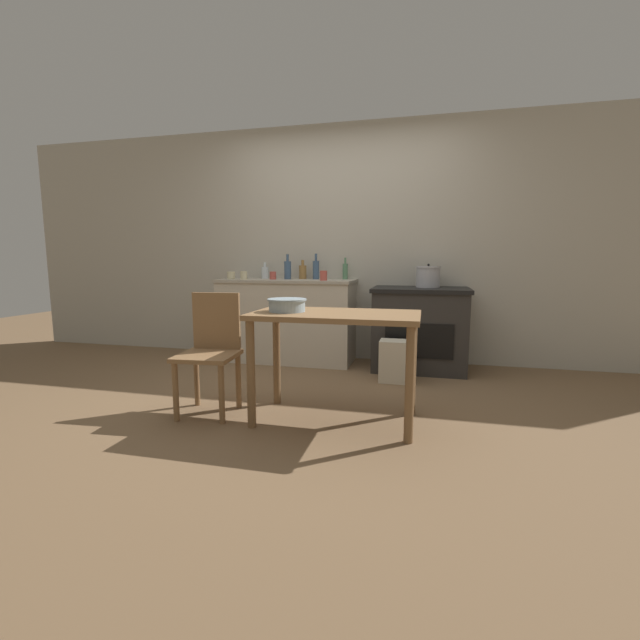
{
  "coord_description": "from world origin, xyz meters",
  "views": [
    {
      "loc": [
        0.89,
        -3.13,
        1.1
      ],
      "look_at": [
        0.0,
        0.46,
        0.58
      ],
      "focal_mm": 24.0,
      "sensor_mm": 36.0,
      "label": 1
    }
  ],
  "objects_px": {
    "cup_mid_right": "(324,276)",
    "cup_center_right": "(244,275)",
    "flour_sack": "(396,361)",
    "bottle_center_left": "(316,269)",
    "work_table": "(335,331)",
    "cup_right": "(273,275)",
    "bottle_center": "(345,271)",
    "bottle_left": "(303,272)",
    "bottle_mid_left": "(288,270)",
    "cup_far_right": "(231,275)",
    "stove": "(420,329)",
    "bottle_far_left": "(265,272)",
    "stock_pot": "(428,277)",
    "mixing_bowl_large": "(287,304)",
    "chair": "(211,349)"
  },
  "relations": [
    {
      "from": "cup_center_right",
      "to": "cup_far_right",
      "type": "xyz_separation_m",
      "value": [
        -0.16,
        0.03,
        -0.0
      ]
    },
    {
      "from": "mixing_bowl_large",
      "to": "cup_mid_right",
      "type": "distance_m",
      "value": 1.52
    },
    {
      "from": "stove",
      "to": "work_table",
      "type": "distance_m",
      "value": 1.69
    },
    {
      "from": "cup_right",
      "to": "bottle_center",
      "type": "bearing_deg",
      "value": 16.23
    },
    {
      "from": "work_table",
      "to": "bottle_far_left",
      "type": "height_order",
      "value": "bottle_far_left"
    },
    {
      "from": "bottle_center_left",
      "to": "cup_right",
      "type": "bearing_deg",
      "value": -159.14
    },
    {
      "from": "bottle_far_left",
      "to": "cup_mid_right",
      "type": "bearing_deg",
      "value": -22.0
    },
    {
      "from": "bottle_left",
      "to": "bottle_far_left",
      "type": "bearing_deg",
      "value": 179.19
    },
    {
      "from": "stove",
      "to": "bottle_mid_left",
      "type": "distance_m",
      "value": 1.54
    },
    {
      "from": "bottle_mid_left",
      "to": "cup_right",
      "type": "relative_size",
      "value": 3.2
    },
    {
      "from": "flour_sack",
      "to": "cup_right",
      "type": "xyz_separation_m",
      "value": [
        -1.37,
        0.53,
        0.74
      ]
    },
    {
      "from": "stock_pot",
      "to": "bottle_far_left",
      "type": "relative_size",
      "value": 1.36
    },
    {
      "from": "bottle_far_left",
      "to": "cup_far_right",
      "type": "relative_size",
      "value": 2.17
    },
    {
      "from": "work_table",
      "to": "cup_mid_right",
      "type": "bearing_deg",
      "value": 106.31
    },
    {
      "from": "flour_sack",
      "to": "bottle_left",
      "type": "xyz_separation_m",
      "value": [
        -1.08,
        0.71,
        0.78
      ]
    },
    {
      "from": "stock_pot",
      "to": "bottle_center_left",
      "type": "distance_m",
      "value": 1.19
    },
    {
      "from": "cup_right",
      "to": "bottle_far_left",
      "type": "bearing_deg",
      "value": 131.06
    },
    {
      "from": "bottle_left",
      "to": "cup_mid_right",
      "type": "bearing_deg",
      "value": -44.16
    },
    {
      "from": "bottle_mid_left",
      "to": "bottle_center_left",
      "type": "relative_size",
      "value": 0.98
    },
    {
      "from": "bottle_center_left",
      "to": "chair",
      "type": "bearing_deg",
      "value": -100.3
    },
    {
      "from": "stock_pot",
      "to": "cup_far_right",
      "type": "height_order",
      "value": "stock_pot"
    },
    {
      "from": "flour_sack",
      "to": "bottle_left",
      "type": "distance_m",
      "value": 1.51
    },
    {
      "from": "stock_pot",
      "to": "cup_center_right",
      "type": "height_order",
      "value": "stock_pot"
    },
    {
      "from": "chair",
      "to": "flour_sack",
      "type": "xyz_separation_m",
      "value": [
        1.25,
        1.09,
        -0.27
      ]
    },
    {
      "from": "stock_pot",
      "to": "bottle_far_left",
      "type": "bearing_deg",
      "value": 176.33
    },
    {
      "from": "bottle_left",
      "to": "bottle_center_left",
      "type": "xyz_separation_m",
      "value": [
        0.15,
        -0.01,
        0.03
      ]
    },
    {
      "from": "stove",
      "to": "bottle_far_left",
      "type": "distance_m",
      "value": 1.82
    },
    {
      "from": "bottle_center",
      "to": "stove",
      "type": "bearing_deg",
      "value": -15.62
    },
    {
      "from": "work_table",
      "to": "bottle_far_left",
      "type": "xyz_separation_m",
      "value": [
        -1.19,
        1.79,
        0.33
      ]
    },
    {
      "from": "flour_sack",
      "to": "cup_far_right",
      "type": "distance_m",
      "value": 2.03
    },
    {
      "from": "flour_sack",
      "to": "bottle_center_left",
      "type": "xyz_separation_m",
      "value": [
        -0.93,
        0.7,
        0.81
      ]
    },
    {
      "from": "cup_center_right",
      "to": "bottle_center_left",
      "type": "bearing_deg",
      "value": 19.68
    },
    {
      "from": "cup_mid_right",
      "to": "cup_center_right",
      "type": "bearing_deg",
      "value": 178.62
    },
    {
      "from": "stock_pot",
      "to": "bottle_mid_left",
      "type": "relative_size",
      "value": 0.92
    },
    {
      "from": "work_table",
      "to": "cup_far_right",
      "type": "bearing_deg",
      "value": 133.99
    },
    {
      "from": "bottle_left",
      "to": "bottle_mid_left",
      "type": "bearing_deg",
      "value": -148.89
    },
    {
      "from": "stock_pot",
      "to": "cup_right",
      "type": "height_order",
      "value": "stock_pot"
    },
    {
      "from": "chair",
      "to": "cup_center_right",
      "type": "distance_m",
      "value": 1.65
    },
    {
      "from": "stove",
      "to": "cup_center_right",
      "type": "height_order",
      "value": "cup_center_right"
    },
    {
      "from": "stove",
      "to": "bottle_far_left",
      "type": "bearing_deg",
      "value": 173.57
    },
    {
      "from": "cup_far_right",
      "to": "bottle_far_left",
      "type": "bearing_deg",
      "value": 39.95
    },
    {
      "from": "bottle_mid_left",
      "to": "cup_mid_right",
      "type": "relative_size",
      "value": 2.69
    },
    {
      "from": "cup_center_right",
      "to": "bottle_far_left",
      "type": "bearing_deg",
      "value": 64.84
    },
    {
      "from": "stove",
      "to": "cup_far_right",
      "type": "relative_size",
      "value": 11.23
    },
    {
      "from": "stock_pot",
      "to": "cup_right",
      "type": "distance_m",
      "value": 1.63
    },
    {
      "from": "work_table",
      "to": "cup_center_right",
      "type": "distance_m",
      "value": 2.02
    },
    {
      "from": "mixing_bowl_large",
      "to": "cup_right",
      "type": "xyz_separation_m",
      "value": [
        -0.69,
        1.62,
        0.13
      ]
    },
    {
      "from": "bottle_center_left",
      "to": "bottle_left",
      "type": "bearing_deg",
      "value": 174.77
    },
    {
      "from": "stove",
      "to": "bottle_center_left",
      "type": "height_order",
      "value": "bottle_center_left"
    },
    {
      "from": "stove",
      "to": "bottle_center_left",
      "type": "xyz_separation_m",
      "value": [
        -1.12,
        0.17,
        0.58
      ]
    }
  ]
}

